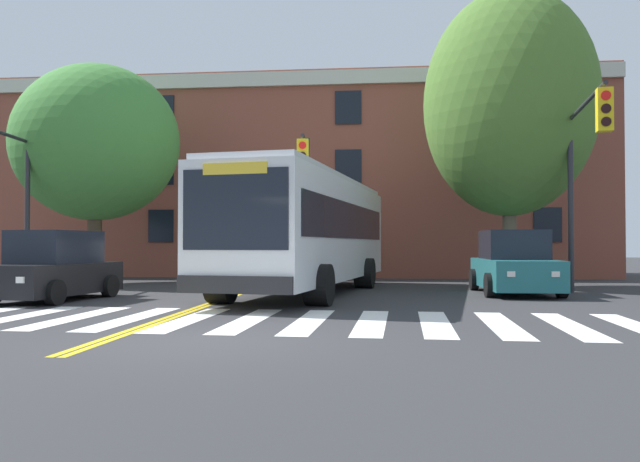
% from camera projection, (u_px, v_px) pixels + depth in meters
% --- Properties ---
extents(ground_plane, '(120.00, 120.00, 0.00)m').
position_uv_depth(ground_plane, '(207.00, 340.00, 9.25)').
color(ground_plane, '#303033').
extents(crosswalk, '(15.49, 4.30, 0.01)m').
position_uv_depth(crosswalk, '(219.00, 320.00, 11.66)').
color(crosswalk, white).
rests_on(crosswalk, ground).
extents(lane_line_yellow_inner, '(0.12, 36.00, 0.01)m').
position_uv_depth(lane_line_yellow_inner, '(281.00, 278.00, 25.70)').
color(lane_line_yellow_inner, gold).
rests_on(lane_line_yellow_inner, ground).
extents(lane_line_yellow_outer, '(0.12, 36.00, 0.01)m').
position_uv_depth(lane_line_yellow_outer, '(285.00, 278.00, 25.68)').
color(lane_line_yellow_outer, gold).
rests_on(lane_line_yellow_outer, ground).
extents(city_bus, '(4.16, 11.49, 3.34)m').
position_uv_depth(city_bus, '(308.00, 230.00, 17.97)').
color(city_bus, white).
rests_on(city_bus, ground).
extents(car_black_near_lane, '(2.24, 3.93, 1.76)m').
position_uv_depth(car_black_near_lane, '(55.00, 268.00, 15.75)').
color(car_black_near_lane, black).
rests_on(car_black_near_lane, ground).
extents(car_teal_far_lane, '(2.12, 4.29, 1.82)m').
position_uv_depth(car_teal_far_lane, '(514.00, 265.00, 17.83)').
color(car_teal_far_lane, '#236B70').
rests_on(car_teal_far_lane, ground).
extents(traffic_light_near_corner, '(0.71, 4.42, 5.53)m').
position_uv_depth(traffic_light_near_corner, '(583.00, 156.00, 16.63)').
color(traffic_light_near_corner, '#28282D').
rests_on(traffic_light_near_corner, ground).
extents(traffic_light_far_corner, '(0.49, 2.79, 5.22)m').
position_uv_depth(traffic_light_far_corner, '(10.00, 178.00, 19.24)').
color(traffic_light_far_corner, '#28282D').
rests_on(traffic_light_far_corner, ground).
extents(traffic_light_overhead, '(0.45, 2.92, 5.00)m').
position_uv_depth(traffic_light_overhead, '(305.00, 183.00, 19.77)').
color(traffic_light_overhead, '#28282D').
rests_on(traffic_light_overhead, ground).
extents(street_tree_curbside_large, '(7.48, 7.23, 9.86)m').
position_uv_depth(street_tree_curbside_large, '(509.00, 103.00, 20.59)').
color(street_tree_curbside_large, brown).
rests_on(street_tree_curbside_large, ground).
extents(street_tree_curbside_small, '(7.33, 6.75, 7.91)m').
position_uv_depth(street_tree_curbside_small, '(95.00, 143.00, 22.54)').
color(street_tree_curbside_small, '#4C3D2D').
rests_on(street_tree_curbside_small, ground).
extents(building_facade, '(30.19, 6.90, 8.80)m').
position_uv_depth(building_facade, '(268.00, 182.00, 29.72)').
color(building_facade, brown).
rests_on(building_facade, ground).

